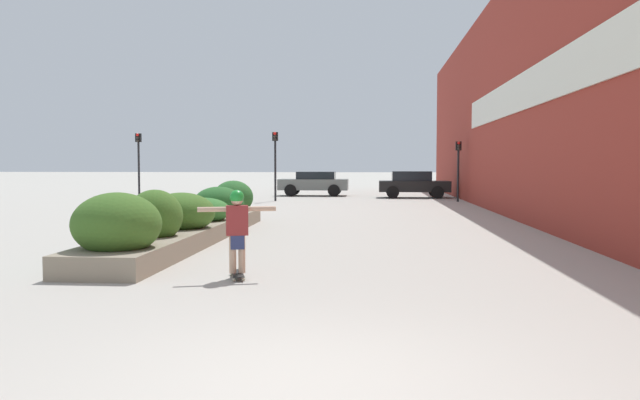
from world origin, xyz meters
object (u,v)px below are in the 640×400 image
car_center_left (561,183)px  traffic_light_right (458,160)px  car_center_right (314,183)px  traffic_light_far_left (138,155)px  skateboard (237,274)px  traffic_light_left (275,154)px  skateboarder (237,223)px  car_leftmost (413,184)px

car_center_left → traffic_light_right: traffic_light_right is taller
car_center_right → traffic_light_far_left: 10.54m
traffic_light_right → traffic_light_far_left: traffic_light_far_left is taller
skateboard → car_center_right: 27.51m
car_center_right → traffic_light_left: bearing=165.2°
traffic_light_right → traffic_light_far_left: size_ratio=0.87×
skateboard → traffic_light_right: 23.07m
car_center_right → traffic_light_right: 9.66m
car_center_right → traffic_light_left: size_ratio=1.17×
car_center_left → traffic_light_right: (-6.82, -5.82, 1.33)m
skateboarder → traffic_light_left: traffic_light_left is taller
car_leftmost → car_center_right: car_leftmost is taller
car_leftmost → car_center_right: size_ratio=0.96×
traffic_light_left → skateboarder: bearing=-82.7°
traffic_light_left → car_center_right: bearing=75.2°
skateboard → car_leftmost: size_ratio=0.20×
skateboarder → traffic_light_left: bearing=80.9°
skateboarder → car_center_right: 27.50m
skateboard → traffic_light_far_left: 24.16m
skateboarder → car_center_right: bearing=76.3°
traffic_light_right → skateboarder: bearing=-106.6°
skateboard → traffic_light_left: bearing=80.9°
traffic_light_right → skateboard: bearing=-106.6°
skateboard → traffic_light_right: (6.56, 22.02, 2.05)m
car_center_right → traffic_light_far_left: (-8.77, -5.63, 1.61)m
skateboarder → traffic_light_right: 23.01m
car_center_left → traffic_light_left: 17.34m
car_leftmost → car_center_left: (8.84, 2.17, -0.02)m
traffic_light_left → traffic_light_right: size_ratio=1.16×
car_leftmost → traffic_light_far_left: 15.20m
traffic_light_far_left → car_leftmost: bearing=14.7°
skateboard → skateboarder: bearing=87.6°
traffic_light_far_left → traffic_light_left: bearing=-0.0°
car_leftmost → traffic_light_right: bearing=28.9°
skateboarder → car_leftmost: 26.07m
skateboarder → car_center_left: skateboarder is taller
car_center_right → traffic_light_far_left: traffic_light_far_left is taller
car_leftmost → traffic_light_left: (-7.35, -3.83, 1.62)m
skateboard → skateboarder: (-0.00, 0.00, 0.86)m
skateboard → skateboarder: 0.86m
car_center_left → car_leftmost: bearing=103.8°
car_center_left → traffic_light_far_left: (-23.45, -6.00, 1.62)m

